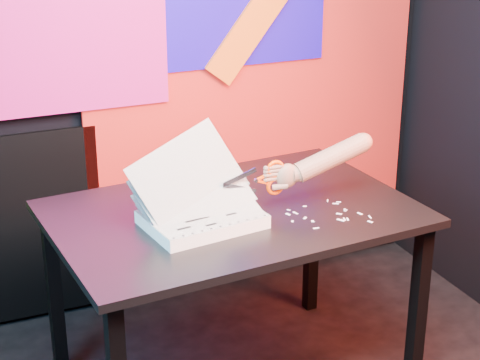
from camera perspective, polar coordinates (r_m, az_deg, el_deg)
name	(u,v)px	position (r m, az deg, el deg)	size (l,w,h in m)	color
room	(260,102)	(2.02, 1.41, 5.57)	(3.01, 3.01, 2.71)	black
backdrop	(130,103)	(3.48, -7.80, 5.45)	(2.88, 0.05, 2.08)	red
work_table	(233,231)	(2.92, -0.52, -3.63)	(1.34, 0.95, 0.75)	black
printout_stack	(201,216)	(2.75, -2.76, -2.61)	(0.46, 0.33, 0.36)	white
scissors	(271,178)	(2.82, 2.22, 0.13)	(0.23, 0.02, 0.13)	#9EA0AC
hand_forearm	(324,160)	(2.89, 5.97, 1.40)	(0.41, 0.08, 0.17)	#8E694E
paper_clippings	(330,215)	(2.86, 6.44, -2.46)	(0.28, 0.25, 0.00)	white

